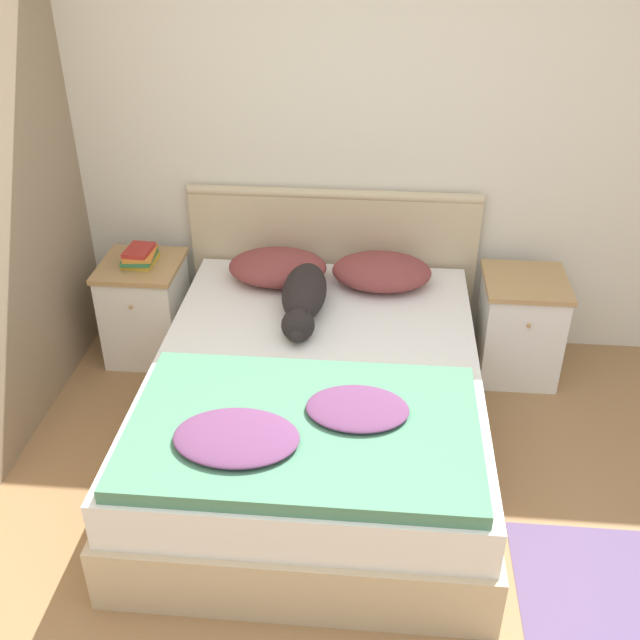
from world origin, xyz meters
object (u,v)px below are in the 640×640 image
nightstand_left (146,309)px  book_stack (140,256)px  pillow_left (278,267)px  nightstand_right (519,326)px  dog (304,297)px  pillow_right (382,271)px  bed (316,407)px

nightstand_left → book_stack: book_stack is taller
pillow_left → nightstand_right: bearing=-0.1°
nightstand_left → dog: dog is taller
dog → book_stack: dog is taller
pillow_right → book_stack: book_stack is taller
pillow_left → pillow_right: 0.57m
dog → book_stack: bearing=160.2°
dog → book_stack: (-0.95, 0.34, 0.02)m
pillow_right → dog: (-0.39, -0.34, 0.01)m
bed → dog: size_ratio=2.76×
nightstand_right → dog: bearing=-163.8°
bed → pillow_right: size_ratio=3.80×
bed → nightstand_right: nightstand_right is taller
nightstand_left → pillow_left: bearing=0.2°
nightstand_left → book_stack: size_ratio=2.52×
nightstand_left → nightstand_right: 2.12m
nightstand_left → pillow_left: pillow_left is taller
pillow_left → bed: bearing=-69.8°
nightstand_right → book_stack: (-2.11, 0.00, 0.34)m
book_stack → dog: bearing=-19.8°
bed → pillow_right: 0.89m
nightstand_left → dog: 1.06m
pillow_left → pillow_right: (0.57, 0.00, 0.00)m
pillow_left → book_stack: bearing=179.9°
book_stack → nightstand_right: bearing=-0.1°
bed → dog: dog is taller
book_stack → nightstand_left: bearing=-144.1°
nightstand_left → dog: bearing=-19.4°
nightstand_right → pillow_right: 0.83m
pillow_right → book_stack: 1.34m
pillow_left → pillow_right: size_ratio=1.00×
pillow_right → book_stack: (-1.34, 0.00, 0.03)m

